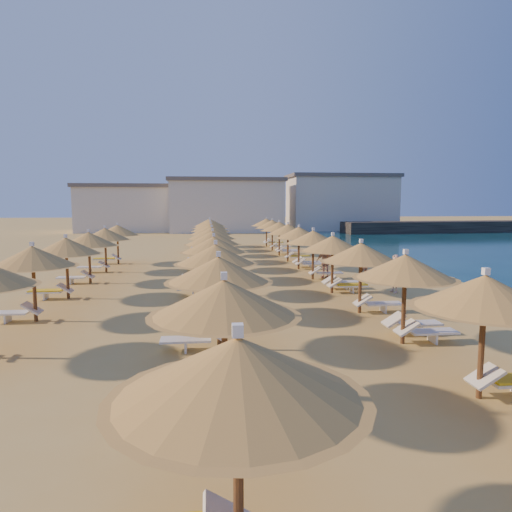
{
  "coord_description": "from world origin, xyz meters",
  "views": [
    {
      "loc": [
        -2.79,
        -18.73,
        3.97
      ],
      "look_at": [
        -0.29,
        4.0,
        1.3
      ],
      "focal_mm": 32.0,
      "sensor_mm": 36.0,
      "label": 1
    }
  ],
  "objects": [
    {
      "name": "jetty",
      "position": [
        30.12,
        39.59,
        0.75
      ],
      "size": [
        30.19,
        5.89,
        1.5
      ],
      "primitive_type": "cube",
      "rotation": [
        0.0,
        0.0,
        0.06
      ],
      "color": "black",
      "rests_on": "ground"
    },
    {
      "name": "parasol_row_inland",
      "position": [
        -8.52,
        2.47,
        2.16
      ],
      "size": [
        2.92,
        21.25,
        2.69
      ],
      "color": "brown",
      "rests_on": "ground"
    },
    {
      "name": "ground",
      "position": [
        0.0,
        0.0,
        0.0
      ],
      "size": [
        220.0,
        220.0,
        0.0
      ],
      "primitive_type": "plane",
      "color": "tan",
      "rests_on": "ground"
    },
    {
      "name": "parasol_row_west",
      "position": [
        -2.47,
        4.31,
        2.16
      ],
      "size": [
        2.92,
        39.57,
        2.69
      ],
      "color": "brown",
      "rests_on": "ground"
    },
    {
      "name": "parasol_row_east",
      "position": [
        2.72,
        4.31,
        2.16
      ],
      "size": [
        2.92,
        39.57,
        2.69
      ],
      "color": "brown",
      "rests_on": "ground"
    },
    {
      "name": "beachgoer_c",
      "position": [
        3.45,
        4.63,
        0.86
      ],
      "size": [
        1.03,
        0.99,
        1.73
      ],
      "primitive_type": "imported",
      "rotation": [
        0.0,
        0.0,
        -0.74
      ],
      "color": "tan",
      "rests_on": "ground"
    },
    {
      "name": "loungers",
      "position": [
        -1.28,
        3.99,
        0.34
      ],
      "size": [
        14.4,
        38.13,
        0.66
      ],
      "color": "white",
      "rests_on": "ground"
    },
    {
      "name": "beachgoer_b",
      "position": [
        5.04,
        3.19,
        0.91
      ],
      "size": [
        1.12,
        1.11,
        1.82
      ],
      "primitive_type": "imported",
      "rotation": [
        0.0,
        0.0,
        -0.75
      ],
      "color": "tan",
      "rests_on": "ground"
    },
    {
      "name": "hotel_blocks",
      "position": [
        2.6,
        46.14,
        3.7
      ],
      "size": [
        45.16,
        11.31,
        8.1
      ],
      "color": "beige",
      "rests_on": "ground"
    },
    {
      "name": "beachgoer_a",
      "position": [
        5.51,
        0.46,
        0.85
      ],
      "size": [
        0.51,
        0.68,
        1.7
      ],
      "primitive_type": "imported",
      "rotation": [
        0.0,
        0.0,
        -1.38
      ],
      "color": "tan",
      "rests_on": "ground"
    }
  ]
}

